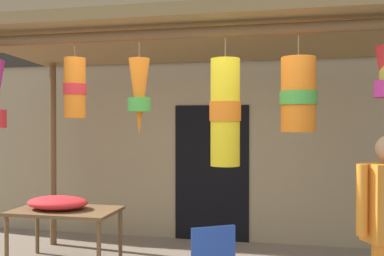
# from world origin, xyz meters

# --- Properties ---
(shop_facade) EXTENTS (11.43, 0.29, 4.47)m
(shop_facade) POSITION_xyz_m (-0.00, 2.56, 2.23)
(shop_facade) COLOR #9E8966
(shop_facade) RESTS_ON ground_plane
(market_stall_canopy) EXTENTS (5.08, 2.25, 2.80)m
(market_stall_canopy) POSITION_xyz_m (-0.07, 0.65, 2.46)
(market_stall_canopy) COLOR brown
(market_stall_canopy) RESTS_ON ground_plane
(display_table) EXTENTS (1.28, 0.76, 0.67)m
(display_table) POSITION_xyz_m (-1.77, 0.96, 0.61)
(display_table) COLOR brown
(display_table) RESTS_ON ground_plane
(flower_heap_on_table) EXTENTS (0.77, 0.54, 0.16)m
(flower_heap_on_table) POSITION_xyz_m (-1.85, 0.93, 0.76)
(flower_heap_on_table) COLOR red
(flower_heap_on_table) RESTS_ON display_table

